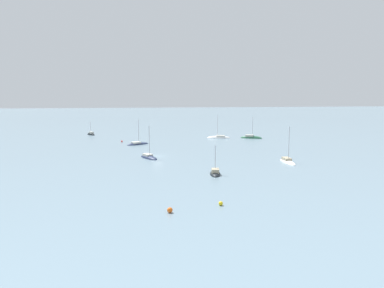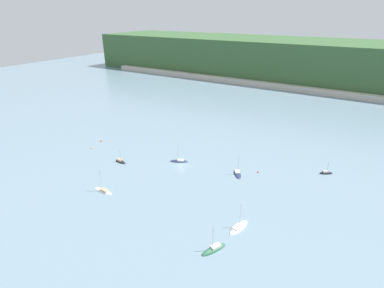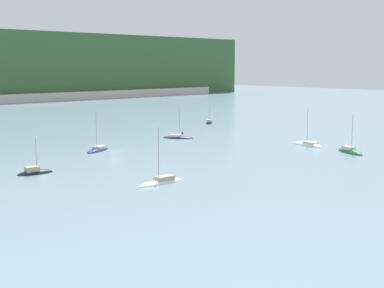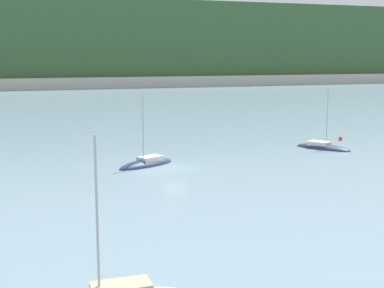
{
  "view_description": "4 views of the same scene",
  "coord_description": "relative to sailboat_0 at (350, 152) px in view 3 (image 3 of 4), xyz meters",
  "views": [
    {
      "loc": [
        -97.1,
        3.56,
        16.8
      ],
      "look_at": [
        11.1,
        -10.55,
        1.45
      ],
      "focal_mm": 35.0,
      "sensor_mm": 36.0,
      "label": 1
    },
    {
      "loc": [
        60.53,
        -90.14,
        58.12
      ],
      "look_at": [
        -3.97,
        14.73,
        3.11
      ],
      "focal_mm": 28.0,
      "sensor_mm": 36.0,
      "label": 2
    },
    {
      "loc": [
        -63.54,
        -91.63,
        17.73
      ],
      "look_at": [
        13.77,
        -8.92,
        1.01
      ],
      "focal_mm": 50.0,
      "sensor_mm": 36.0,
      "label": 3
    },
    {
      "loc": [
        -17.03,
        -55.6,
        12.32
      ],
      "look_at": [
        4.52,
        7.34,
        1.3
      ],
      "focal_mm": 50.0,
      "sensor_mm": 36.0,
      "label": 4
    }
  ],
  "objects": [
    {
      "name": "ground_plane",
      "position": [
        -33.49,
        35.11,
        -0.1
      ],
      "size": [
        600.0,
        600.0,
        0.0
      ],
      "primitive_type": "plane",
      "color": "slate"
    },
    {
      "name": "sailboat_0",
      "position": [
        0.0,
        0.0,
        0.0
      ],
      "size": [
        5.23,
        8.02,
        8.79
      ],
      "rotation": [
        0.0,
        0.0,
        4.28
      ],
      "color": "#2D6647",
      "rests_on": "ground_plane"
    },
    {
      "name": "sailboat_1",
      "position": [
        -57.01,
        24.29,
        0.02
      ],
      "size": [
        6.2,
        2.96,
        6.61
      ],
      "rotation": [
        0.0,
        0.0,
        6.14
      ],
      "color": "black",
      "rests_on": "ground_plane"
    },
    {
      "name": "sailboat_2",
      "position": [
        -36.14,
        37.47,
        -0.01
      ],
      "size": [
        7.83,
        5.54,
        9.0
      ],
      "rotation": [
        0.0,
        0.0,
        3.61
      ],
      "color": "#232D4C",
      "rests_on": "ground_plane"
    },
    {
      "name": "sailboat_3",
      "position": [
        -46.29,
        4.6,
        0.02
      ],
      "size": [
        8.37,
        2.27,
        9.22
      ],
      "rotation": [
        0.0,
        0.0,
        3.13
      ],
      "color": "white",
      "rests_on": "ground_plane"
    },
    {
      "name": "sailboat_4",
      "position": [
        -11.03,
        40.63,
        -0.01
      ],
      "size": [
        6.2,
        7.91,
        8.6
      ],
      "rotation": [
        0.0,
        0.0,
        5.27
      ],
      "color": "#232D4C",
      "rests_on": "ground_plane"
    },
    {
      "name": "sailboat_5",
      "position": [
        18.23,
        59.03,
        -0.0
      ],
      "size": [
        5.16,
        4.18,
        6.07
      ],
      "rotation": [
        0.0,
        0.0,
        0.59
      ],
      "color": "black",
      "rests_on": "ground_plane"
    },
    {
      "name": "sailboat_6",
      "position": [
        2.05,
        11.55,
        -0.03
      ],
      "size": [
        4.15,
        8.82,
        9.16
      ],
      "rotation": [
        0.0,
        0.0,
        1.39
      ],
      "color": "white",
      "rests_on": "ground_plane"
    },
    {
      "name": "mooring_buoy_1",
      "position": [
        -4.64,
        45.93,
        0.18
      ],
      "size": [
        0.57,
        0.57,
        0.57
      ],
      "color": "red",
      "rests_on": "ground_plane"
    }
  ]
}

